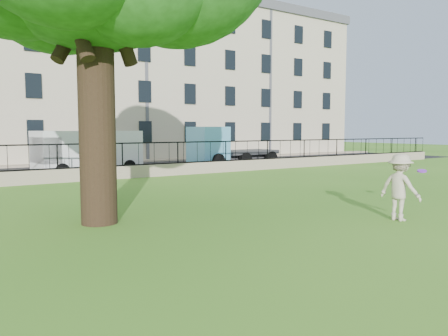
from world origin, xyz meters
TOP-DOWN VIEW (x-y plane):
  - ground at (0.00, 0.00)m, footprint 120.00×120.00m
  - retaining_wall at (0.00, 12.00)m, footprint 50.00×0.40m
  - iron_railing at (0.00, 12.00)m, footprint 50.00×0.05m
  - street at (0.00, 16.70)m, footprint 60.00×9.00m
  - sidewalk at (0.00, 21.90)m, footprint 60.00×1.40m
  - building_row at (0.00, 27.57)m, footprint 56.40×10.40m
  - man at (2.39, -1.39)m, footprint 0.70×1.15m
  - frisbee at (4.49, -0.68)m, footprint 0.34×0.35m
  - white_van at (-0.61, 15.40)m, footprint 5.68×2.81m
  - blue_truck at (8.87, 15.40)m, footprint 6.19×2.61m

SIDE VIEW (x-z plane):
  - ground at x=0.00m, z-range 0.00..0.00m
  - street at x=0.00m, z-range 0.00..0.01m
  - sidewalk at x=0.00m, z-range 0.00..0.12m
  - retaining_wall at x=0.00m, z-range 0.00..0.60m
  - man at x=2.39m, z-range 0.00..1.73m
  - frisbee at x=4.49m, z-range 1.06..1.18m
  - white_van at x=-0.61m, z-range 0.00..2.29m
  - iron_railing at x=0.00m, z-range 0.59..1.72m
  - blue_truck at x=8.87m, z-range 0.00..2.53m
  - building_row at x=0.00m, z-range 0.02..13.82m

